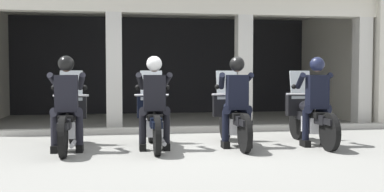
% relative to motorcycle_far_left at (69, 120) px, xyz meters
% --- Properties ---
extents(ground_plane, '(80.00, 80.00, 0.00)m').
position_rel_motorcycle_far_left_xyz_m(ground_plane, '(2.15, 3.07, -0.50)').
color(ground_plane, gray).
extents(station_building, '(10.10, 5.02, 3.25)m').
position_rel_motorcycle_far_left_xyz_m(station_building, '(2.24, 4.98, 1.58)').
color(station_building, black).
rests_on(station_building, ground).
extents(kerb_strip, '(9.60, 0.24, 0.12)m').
position_rel_motorcycle_far_left_xyz_m(kerb_strip, '(2.24, 1.94, -0.44)').
color(kerb_strip, '#B7B5AD').
rests_on(kerb_strip, ground).
extents(motorcycle_far_left, '(0.62, 2.04, 1.35)m').
position_rel_motorcycle_far_left_xyz_m(motorcycle_far_left, '(0.00, 0.00, 0.00)').
color(motorcycle_far_left, black).
rests_on(motorcycle_far_left, ground).
extents(police_officer_far_left, '(0.63, 0.61, 1.58)m').
position_rel_motorcycle_far_left_xyz_m(police_officer_far_left, '(-0.00, -0.28, 0.44)').
color(police_officer_far_left, black).
rests_on(police_officer_far_left, ground).
extents(motorcycle_center_left, '(0.62, 2.04, 1.35)m').
position_rel_motorcycle_far_left_xyz_m(motorcycle_center_left, '(1.43, -0.03, 0.00)').
color(motorcycle_center_left, black).
rests_on(motorcycle_center_left, ground).
extents(police_officer_center_left, '(0.63, 0.61, 1.58)m').
position_rel_motorcycle_far_left_xyz_m(police_officer_center_left, '(1.43, -0.32, 0.44)').
color(police_officer_center_left, black).
rests_on(police_officer_center_left, ground).
extents(motorcycle_center_right, '(0.62, 2.04, 1.35)m').
position_rel_motorcycle_far_left_xyz_m(motorcycle_center_right, '(2.86, 0.00, 0.00)').
color(motorcycle_center_right, black).
rests_on(motorcycle_center_right, ground).
extents(police_officer_center_right, '(0.63, 0.61, 1.58)m').
position_rel_motorcycle_far_left_xyz_m(police_officer_center_right, '(2.86, -0.28, 0.44)').
color(police_officer_center_right, black).
rests_on(police_officer_center_right, ground).
extents(motorcycle_far_right, '(0.62, 2.04, 1.35)m').
position_rel_motorcycle_far_left_xyz_m(motorcycle_far_right, '(4.29, -0.08, 0.00)').
color(motorcycle_far_right, black).
rests_on(motorcycle_far_right, ground).
extents(police_officer_far_right, '(0.63, 0.61, 1.58)m').
position_rel_motorcycle_far_left_xyz_m(police_officer_far_right, '(4.29, -0.36, 0.44)').
color(police_officer_far_right, black).
rests_on(police_officer_far_right, ground).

